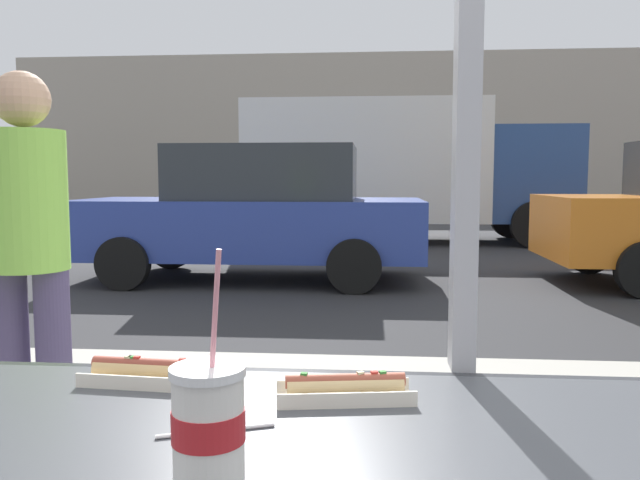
% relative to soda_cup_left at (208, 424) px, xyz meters
% --- Properties ---
extents(ground_plane, '(60.00, 60.00, 0.00)m').
position_rel_soda_cup_left_xyz_m(ground_plane, '(0.41, 8.49, -1.01)').
color(ground_plane, '#2D2D30').
extents(sidewalk_strip, '(16.00, 2.80, 0.12)m').
position_rel_soda_cup_left_xyz_m(sidewalk_strip, '(0.41, 2.09, -0.95)').
color(sidewalk_strip, '#B2ADA3').
rests_on(sidewalk_strip, ground).
extents(building_facade_far, '(28.00, 1.20, 5.96)m').
position_rel_soda_cup_left_xyz_m(building_facade_far, '(0.41, 23.96, 1.97)').
color(building_facade_far, '#A89E8E').
rests_on(building_facade_far, ground).
extents(soda_cup_left, '(0.10, 0.10, 0.32)m').
position_rel_soda_cup_left_xyz_m(soda_cup_left, '(0.00, 0.00, 0.00)').
color(soda_cup_left, silver).
rests_on(soda_cup_left, window_counter).
extents(hotdog_tray_near, '(0.26, 0.12, 0.05)m').
position_rel_soda_cup_left_xyz_m(hotdog_tray_near, '(0.17, 0.34, -0.06)').
color(hotdog_tray_near, beige).
rests_on(hotdog_tray_near, window_counter).
extents(hotdog_tray_far, '(0.25, 0.11, 0.05)m').
position_rel_soda_cup_left_xyz_m(hotdog_tray_far, '(-0.24, 0.41, -0.06)').
color(hotdog_tray_far, beige).
rests_on(hotdog_tray_far, window_counter).
extents(loose_straw, '(0.18, 0.07, 0.01)m').
position_rel_soda_cup_left_xyz_m(loose_straw, '(-0.03, 0.17, -0.08)').
color(loose_straw, white).
rests_on(loose_straw, window_counter).
extents(parked_car_blue, '(4.44, 2.02, 1.74)m').
position_rel_soda_cup_left_xyz_m(parked_car_blue, '(-1.32, 7.44, -0.13)').
color(parked_car_blue, '#283D93').
rests_on(parked_car_blue, ground).
extents(box_truck, '(6.63, 2.44, 2.88)m').
position_rel_soda_cup_left_xyz_m(box_truck, '(0.77, 12.69, 0.57)').
color(box_truck, silver).
rests_on(box_truck, ground).
extents(pedestrian, '(0.32, 0.32, 1.63)m').
position_rel_soda_cup_left_xyz_m(pedestrian, '(-1.17, 1.65, 0.05)').
color(pedestrian, '#483F62').
rests_on(pedestrian, sidewalk_strip).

